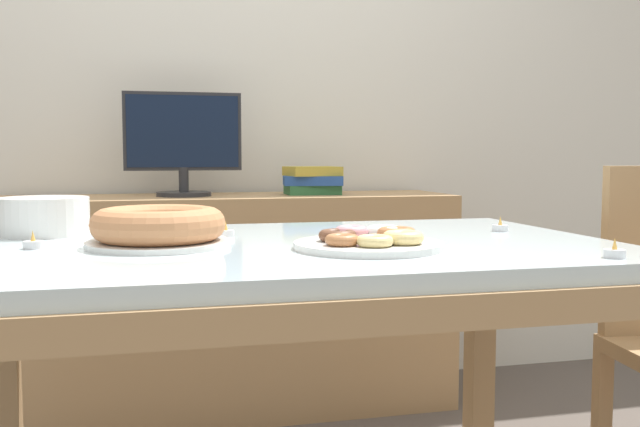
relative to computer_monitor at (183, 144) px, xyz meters
name	(u,v)px	position (x,y,z in m)	size (l,w,h in m)	color
wall_back	(218,73)	(0.16, 0.30, 0.29)	(8.00, 0.10, 2.60)	silver
dining_table	(290,288)	(0.16, -1.14, -0.33)	(1.45, 0.92, 0.78)	silver
sideboard	(229,304)	(0.16, 0.00, -0.60)	(1.68, 0.44, 0.82)	tan
computer_monitor	(183,144)	(0.00, 0.00, 0.00)	(0.42, 0.20, 0.38)	#262628
book_stack	(312,180)	(0.48, 0.00, -0.14)	(0.24, 0.20, 0.11)	#2D6638
cake_chocolate_round	(159,227)	(-0.12, -1.13, -0.19)	(0.30, 0.30, 0.08)	white
pastry_platter	(371,241)	(0.30, -1.27, -0.21)	(0.31, 0.31, 0.04)	white
plate_stack	(44,216)	(-0.38, -0.85, -0.18)	(0.21, 0.21, 0.09)	white
tealight_centre	(500,227)	(0.72, -1.04, -0.22)	(0.04, 0.04, 0.04)	silver
tealight_near_cakes	(614,252)	(0.70, -1.51, -0.22)	(0.04, 0.04, 0.04)	silver
tealight_right_edge	(226,233)	(0.04, -1.00, -0.22)	(0.04, 0.04, 0.04)	silver
tealight_near_front	(33,244)	(-0.37, -1.11, -0.22)	(0.04, 0.04, 0.04)	silver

